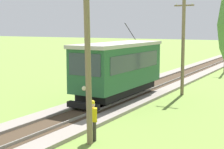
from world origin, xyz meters
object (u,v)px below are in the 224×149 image
utility_pole_near_tram (87,40)px  utility_pole_mid (183,43)px  track_worker (93,119)px  red_tram (119,68)px

utility_pole_near_tram → utility_pole_mid: utility_pole_near_tram is taller
utility_pole_near_tram → track_worker: size_ratio=4.73×
red_tram → track_worker: (2.93, -7.76, -1.21)m
utility_pole_near_tram → utility_pole_mid: 12.14m
utility_pole_mid → track_worker: (-0.09, -11.66, -2.70)m
red_tram → track_worker: size_ratio=4.79×
utility_pole_near_tram → utility_pole_mid: bearing=90.0°
red_tram → utility_pole_mid: size_ratio=1.19×
red_tram → track_worker: red_tram is taller
red_tram → utility_pole_near_tram: utility_pole_near_tram is taller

